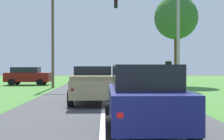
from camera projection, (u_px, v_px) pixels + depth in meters
ground_plane at (104, 101)px, 16.81m from camera, size 120.00×120.00×0.00m
red_suv_near at (144, 97)px, 8.94m from camera, size 2.28×4.61×1.97m
pickup_truck_lead at (93, 84)px, 16.05m from camera, size 2.38×5.28×1.92m
traffic_light at (69, 25)px, 27.29m from camera, size 6.37×0.40×8.74m
keep_moving_sign at (168, 70)px, 25.07m from camera, size 0.60×0.09×2.49m
oak_tree_right at (176, 18)px, 31.73m from camera, size 4.51×4.51×9.23m
crossing_suv_far at (28, 76)px, 31.48m from camera, size 4.61×2.21×1.84m
utility_pole_right at (178, 42)px, 27.73m from camera, size 0.28×0.28×8.24m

